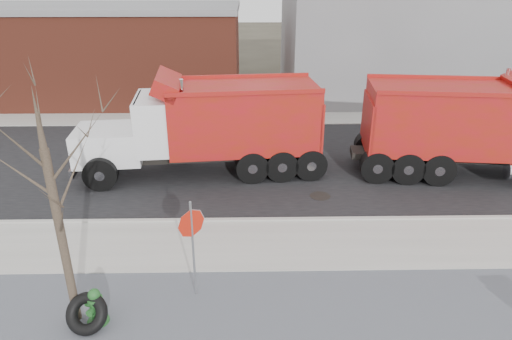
{
  "coord_description": "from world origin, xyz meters",
  "views": [
    {
      "loc": [
        0.57,
        -10.52,
        7.02
      ],
      "look_at": [
        0.81,
        2.28,
        1.4
      ],
      "focal_mm": 32.0,
      "sensor_mm": 36.0,
      "label": 1
    }
  ],
  "objects_px": {
    "fire_hydrant": "(96,308)",
    "dump_truck_red_a": "(478,125)",
    "dump_truck_red_b": "(211,124)",
    "truck_tire": "(87,314)",
    "stop_sign": "(192,233)"
  },
  "relations": [
    {
      "from": "stop_sign",
      "to": "dump_truck_red_a",
      "type": "xyz_separation_m",
      "value": [
        9.53,
        6.8,
        0.21
      ]
    },
    {
      "from": "fire_hydrant",
      "to": "dump_truck_red_a",
      "type": "height_order",
      "value": "dump_truck_red_a"
    },
    {
      "from": "fire_hydrant",
      "to": "truck_tire",
      "type": "height_order",
      "value": "fire_hydrant"
    },
    {
      "from": "truck_tire",
      "to": "stop_sign",
      "type": "relative_size",
      "value": 0.4
    },
    {
      "from": "truck_tire",
      "to": "fire_hydrant",
      "type": "bearing_deg",
      "value": 49.36
    },
    {
      "from": "dump_truck_red_b",
      "to": "stop_sign",
      "type": "bearing_deg",
      "value": 85.25
    },
    {
      "from": "fire_hydrant",
      "to": "dump_truck_red_b",
      "type": "xyz_separation_m",
      "value": [
        1.94,
        8.05,
        1.51
      ]
    },
    {
      "from": "dump_truck_red_a",
      "to": "dump_truck_red_b",
      "type": "relative_size",
      "value": 1.05
    },
    {
      "from": "fire_hydrant",
      "to": "dump_truck_red_b",
      "type": "distance_m",
      "value": 8.42
    },
    {
      "from": "fire_hydrant",
      "to": "dump_truck_red_a",
      "type": "bearing_deg",
      "value": 52.4
    },
    {
      "from": "dump_truck_red_a",
      "to": "truck_tire",
      "type": "bearing_deg",
      "value": -139.41
    },
    {
      "from": "fire_hydrant",
      "to": "dump_truck_red_a",
      "type": "xyz_separation_m",
      "value": [
        11.55,
        7.69,
        1.51
      ]
    },
    {
      "from": "truck_tire",
      "to": "dump_truck_red_b",
      "type": "bearing_deg",
      "value": 75.8
    },
    {
      "from": "fire_hydrant",
      "to": "dump_truck_red_b",
      "type": "bearing_deg",
      "value": 95.23
    },
    {
      "from": "dump_truck_red_a",
      "to": "stop_sign",
      "type": "bearing_deg",
      "value": -137.8
    }
  ]
}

